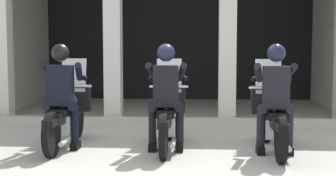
{
  "coord_description": "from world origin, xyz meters",
  "views": [
    {
      "loc": [
        0.48,
        -7.11,
        1.57
      ],
      "look_at": [
        0.0,
        0.35,
        0.9
      ],
      "focal_mm": 51.59,
      "sensor_mm": 36.0,
      "label": 1
    }
  ],
  "objects_px": {
    "police_officer_left": "(61,87)",
    "motorcycle_center": "(167,115)",
    "motorcycle_left": "(67,114)",
    "police_officer_center": "(166,88)",
    "motorcycle_right": "(272,117)",
    "police_officer_right": "(275,89)"
  },
  "relations": [
    {
      "from": "motorcycle_left",
      "to": "police_officer_left",
      "type": "bearing_deg",
      "value": -91.66
    },
    {
      "from": "motorcycle_center",
      "to": "police_officer_center",
      "type": "distance_m",
      "value": 0.52
    },
    {
      "from": "police_officer_left",
      "to": "police_officer_center",
      "type": "bearing_deg",
      "value": -2.23
    },
    {
      "from": "motorcycle_left",
      "to": "police_officer_center",
      "type": "height_order",
      "value": "police_officer_center"
    },
    {
      "from": "motorcycle_left",
      "to": "police_officer_right",
      "type": "bearing_deg",
      "value": -9.01
    },
    {
      "from": "motorcycle_center",
      "to": "police_officer_center",
      "type": "height_order",
      "value": "police_officer_center"
    },
    {
      "from": "motorcycle_center",
      "to": "police_officer_center",
      "type": "bearing_deg",
      "value": -94.15
    },
    {
      "from": "police_officer_center",
      "to": "motorcycle_right",
      "type": "bearing_deg",
      "value": 2.31
    },
    {
      "from": "motorcycle_left",
      "to": "police_officer_right",
      "type": "distance_m",
      "value": 3.2
    },
    {
      "from": "motorcycle_left",
      "to": "police_officer_left",
      "type": "relative_size",
      "value": 1.29
    },
    {
      "from": "police_officer_left",
      "to": "police_officer_right",
      "type": "relative_size",
      "value": 1.0
    },
    {
      "from": "motorcycle_center",
      "to": "police_officer_right",
      "type": "height_order",
      "value": "police_officer_right"
    },
    {
      "from": "motorcycle_center",
      "to": "motorcycle_right",
      "type": "xyz_separation_m",
      "value": [
        1.57,
        -0.11,
        0.0
      ]
    },
    {
      "from": "police_officer_left",
      "to": "motorcycle_center",
      "type": "bearing_deg",
      "value": 8.03
    },
    {
      "from": "motorcycle_left",
      "to": "police_officer_left",
      "type": "distance_m",
      "value": 0.52
    },
    {
      "from": "police_officer_center",
      "to": "motorcycle_right",
      "type": "distance_m",
      "value": 1.64
    },
    {
      "from": "motorcycle_left",
      "to": "police_officer_right",
      "type": "height_order",
      "value": "police_officer_right"
    },
    {
      "from": "motorcycle_right",
      "to": "police_officer_center",
      "type": "bearing_deg",
      "value": 178.42
    },
    {
      "from": "motorcycle_center",
      "to": "police_officer_center",
      "type": "relative_size",
      "value": 1.29
    },
    {
      "from": "police_officer_left",
      "to": "motorcycle_center",
      "type": "xyz_separation_m",
      "value": [
        1.57,
        0.26,
        -0.44
      ]
    },
    {
      "from": "motorcycle_right",
      "to": "police_officer_right",
      "type": "xyz_separation_m",
      "value": [
        -0.0,
        -0.28,
        0.44
      ]
    },
    {
      "from": "police_officer_left",
      "to": "police_officer_right",
      "type": "xyz_separation_m",
      "value": [
        3.14,
        -0.14,
        0.0
      ]
    }
  ]
}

